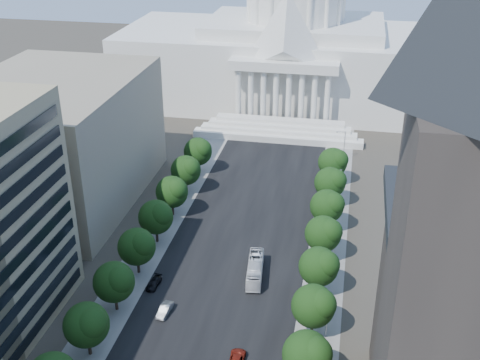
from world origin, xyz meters
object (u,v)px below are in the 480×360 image
Objects in this scene: car_silver at (165,310)px; city_bus at (255,269)px; car_red at (237,359)px; car_dark_b at (154,283)px.

car_silver is 20.45m from city_bus.
car_silver is at bearing -33.59° from car_red.
city_bus is (-1.16, 24.41, 0.95)m from car_red.
car_red is 26.54m from car_dark_b.
car_silver reaches higher than car_red.
car_silver is 0.40× the size of city_bus.
car_silver is 0.91× the size of car_red.
car_silver is at bearing -53.49° from car_dark_b.
city_bus is at bearing 25.65° from car_dark_b.
city_bus is (18.88, 7.01, 1.00)m from car_dark_b.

